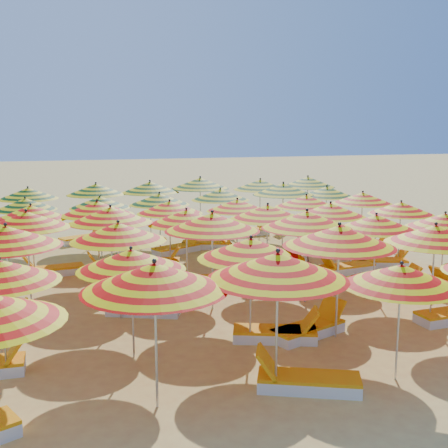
{
  "coord_description": "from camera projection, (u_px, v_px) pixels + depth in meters",
  "views": [
    {
      "loc": [
        -4.68,
        -14.52,
        4.36
      ],
      "look_at": [
        0.0,
        0.5,
        1.6
      ],
      "focal_mm": 45.0,
      "sensor_mm": 36.0,
      "label": 1
    }
  ],
  "objects": [
    {
      "name": "lounger_8",
      "position": [
        388.0,
        285.0,
        15.02
      ],
      "size": [
        1.81,
        0.87,
        0.69
      ],
      "rotation": [
        0.0,
        0.0,
        -0.18
      ],
      "color": "white",
      "rests_on": "ground"
    },
    {
      "name": "umbrella_7",
      "position": [
        131.0,
        260.0,
        10.41
      ],
      "size": [
        2.57,
        2.57,
        2.16
      ],
      "color": "silver",
      "rests_on": "ground"
    },
    {
      "name": "umbrella_37",
      "position": [
        96.0,
        189.0,
        20.8
      ],
      "size": [
        2.8,
        2.8,
        2.31
      ],
      "color": "silver",
      "rests_on": "ground"
    },
    {
      "name": "lounger_7",
      "position": [
        142.0,
        308.0,
        13.14
      ],
      "size": [
        1.82,
        1.21,
        0.69
      ],
      "rotation": [
        0.0,
        0.0,
        2.74
      ],
      "color": "white",
      "rests_on": "ground"
    },
    {
      "name": "umbrella_17",
      "position": [
        445.0,
        221.0,
        14.79
      ],
      "size": [
        2.38,
        2.38,
        2.15
      ],
      "color": "silver",
      "rests_on": "ground"
    },
    {
      "name": "ground",
      "position": [
        229.0,
        283.0,
        15.78
      ],
      "size": [
        120.0,
        120.0,
        0.0
      ],
      "primitive_type": "plane",
      "color": "#E8CA67",
      "rests_on": "ground"
    },
    {
      "name": "umbrella_3",
      "position": [
        401.0,
        276.0,
        9.46
      ],
      "size": [
        2.45,
        2.45,
        2.12
      ],
      "color": "silver",
      "rests_on": "ground"
    },
    {
      "name": "lounger_10",
      "position": [
        205.0,
        281.0,
        15.45
      ],
      "size": [
        1.74,
        0.6,
        0.69
      ],
      "rotation": [
        0.0,
        0.0,
        3.15
      ],
      "color": "white",
      "rests_on": "ground"
    },
    {
      "name": "lounger_1",
      "position": [
        306.0,
        381.0,
        9.37
      ],
      "size": [
        1.82,
        1.24,
        0.69
      ],
      "rotation": [
        0.0,
        0.0,
        2.72
      ],
      "color": "white",
      "rests_on": "ground"
    },
    {
      "name": "umbrella_35",
      "position": [
        327.0,
        192.0,
        21.09
      ],
      "size": [
        2.57,
        2.57,
        2.18
      ],
      "color": "silver",
      "rests_on": "ground"
    },
    {
      "name": "umbrella_23",
      "position": [
        401.0,
        208.0,
        17.22
      ],
      "size": [
        2.23,
        2.23,
        2.12
      ],
      "color": "silver",
      "rests_on": "ground"
    },
    {
      "name": "umbrella_26",
      "position": [
        170.0,
        207.0,
        17.21
      ],
      "size": [
        2.32,
        2.32,
        2.15
      ],
      "color": "silver",
      "rests_on": "ground"
    },
    {
      "name": "lounger_17",
      "position": [
        373.0,
        246.0,
        19.84
      ],
      "size": [
        1.81,
        0.88,
        0.69
      ],
      "rotation": [
        0.0,
        0.0,
        0.18
      ],
      "color": "white",
      "rests_on": "ground"
    },
    {
      "name": "lounger_21",
      "position": [
        84.0,
        238.0,
        21.23
      ],
      "size": [
        1.82,
        1.24,
        0.69
      ],
      "rotation": [
        0.0,
        0.0,
        0.42
      ],
      "color": "white",
      "rests_on": "ground"
    },
    {
      "name": "lounger_22",
      "position": [
        216.0,
        233.0,
        22.36
      ],
      "size": [
        1.8,
        0.81,
        0.69
      ],
      "rotation": [
        0.0,
        0.0,
        -0.14
      ],
      "color": "white",
      "rests_on": "ground"
    },
    {
      "name": "lounger_3",
      "position": [
        277.0,
        333.0,
        11.52
      ],
      "size": [
        1.83,
        1.16,
        0.69
      ],
      "rotation": [
        0.0,
        0.0,
        -0.36
      ],
      "color": "white",
      "rests_on": "ground"
    },
    {
      "name": "umbrella_1",
      "position": [
        155.0,
        277.0,
        8.46
      ],
      "size": [
        2.91,
        2.91,
        2.39
      ],
      "color": "silver",
      "rests_on": "ground"
    },
    {
      "name": "umbrella_21",
      "position": [
        268.0,
        212.0,
        15.6
      ],
      "size": [
        2.3,
        2.3,
        2.26
      ],
      "color": "silver",
      "rests_on": "ground"
    },
    {
      "name": "umbrella_12",
      "position": [
        6.0,
        236.0,
        11.53
      ],
      "size": [
        2.46,
        2.46,
        2.41
      ],
      "color": "silver",
      "rests_on": "ground"
    },
    {
      "name": "lounger_24",
      "position": [
        293.0,
        228.0,
        23.32
      ],
      "size": [
        1.75,
        0.65,
        0.69
      ],
      "rotation": [
        0.0,
        0.0,
        3.18
      ],
      "color": "white",
      "rests_on": "ground"
    },
    {
      "name": "lounger_12",
      "position": [
        381.0,
        262.0,
        17.54
      ],
      "size": [
        1.83,
        1.15,
        0.69
      ],
      "rotation": [
        0.0,
        0.0,
        -0.36
      ],
      "color": "white",
      "rests_on": "ground"
    },
    {
      "name": "umbrella_28",
      "position": [
        306.0,
        201.0,
        18.42
      ],
      "size": [
        2.1,
        2.1,
        2.18
      ],
      "color": "silver",
      "rests_on": "ground"
    },
    {
      "name": "umbrella_20",
      "position": [
        186.0,
        217.0,
        14.97
      ],
      "size": [
        2.74,
        2.74,
        2.22
      ],
      "color": "silver",
      "rests_on": "ground"
    },
    {
      "name": "beachgoer_b",
      "position": [
        302.0,
        243.0,
        17.87
      ],
      "size": [
        0.8,
        0.73,
        1.34
      ],
      "primitive_type": "imported",
      "rotation": [
        0.0,
        0.0,
        2.73
      ],
      "color": "tan",
      "rests_on": "ground"
    },
    {
      "name": "umbrella_18",
      "position": [
        26.0,
        220.0,
        13.96
      ],
      "size": [
        2.71,
        2.71,
        2.33
      ],
      "color": "silver",
      "rests_on": "ground"
    },
    {
      "name": "lounger_19",
      "position": [
        207.0,
        244.0,
        20.18
      ],
      "size": [
        1.83,
        1.1,
        0.69
      ],
      "rotation": [
        0.0,
        0.0,
        -0.32
      ],
      "color": "white",
      "rests_on": "ground"
    },
    {
      "name": "umbrella_14",
      "position": [
        212.0,
        222.0,
        13.23
      ],
      "size": [
        2.28,
        2.28,
        2.41
      ],
      "color": "silver",
      "rests_on": "ground"
    },
    {
      "name": "lounger_15",
      "position": [
        154.0,
        263.0,
        17.48
      ],
      "size": [
        1.82,
        1.01,
        0.69
      ],
      "rotation": [
        0.0,
        0.0,
        -0.26
      ],
      "color": "white",
      "rests_on": "ground"
    },
    {
      "name": "lounger_20",
      "position": [
        16.0,
        245.0,
        20.02
      ],
      "size": [
        1.83,
        1.07,
        0.69
      ],
      "rotation": [
        0.0,
        0.0,
        -0.3
      ],
      "color": "white",
      "rests_on": "ground"
    },
    {
      "name": "umbrella_39",
      "position": [
        200.0,
        183.0,
        21.99
      ],
      "size": [
        2.82,
        2.82,
        2.43
      ],
      "color": "silver",
      "rests_on": "ground"
    },
    {
      "name": "umbrella_15",
      "position": [
        307.0,
        220.0,
        13.72
      ],
      "size": [
        2.71,
        2.71,
        2.37
      ],
      "color": "silver",
      "rests_on": "ground"
    },
    {
      "name": "lounger_23",
      "position": [
        249.0,
        231.0,
        22.67
      ],
      "size": [
        1.76,
        0.68,
        0.69
      ],
      "rotation": [
        0.0,
        0.0,
        0.06
      ],
      "color": "white",
      "rests_on": "ground"
    },
    {
      "name": "umbrella_24",
      "position": [
        31.0,
        212.0,
        15.92
      ],
      "size": [
        2.3,
        2.3,
        2.2
      ],
      "color": "silver",
      "rests_on": "ground"
    },
    {
      "name": "umbrella_16",
      "position": [
        376.0,
        223.0,
        14.32
      ],
      "size": [
        2.65,
        2.65,
        2.19
      ],
      "color": "silver",
      "rests_on": "ground"
    },
    {
      "name": "umbrella_30",
      "position": [
        25.0,
        204.0,
        18.11
      ],
      "size": [
        2.08,
        2.08,
        2.11
      ],
      "color": "silver",
      "rests_on": "ground"
    },
    {
      "name": "umbrella_33",
      "position": [
        220.0,
        195.0,
        20.03
      ],
      "size": [
        2.37,
        2.37,
        2.2
      ],
      "color": "silver",
      "rests_on": "ground"
    },
    {
      "name": "lounger_18",
      "position": [
        177.0,
        248.0,
        19.5
      ],
      "size": [
        1.82,
        1.25,
        0.69
      ],
      "rotation": [
        0.0,
        0.0,
        0.43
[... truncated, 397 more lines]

